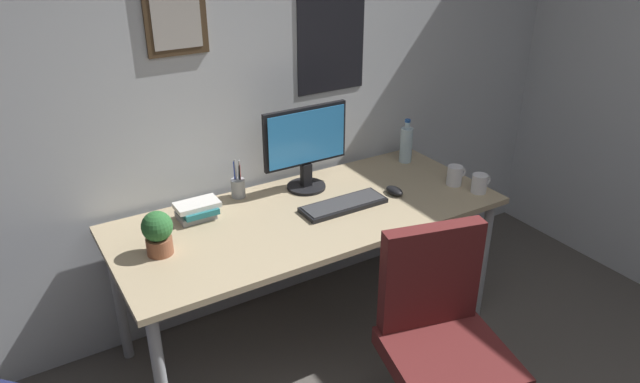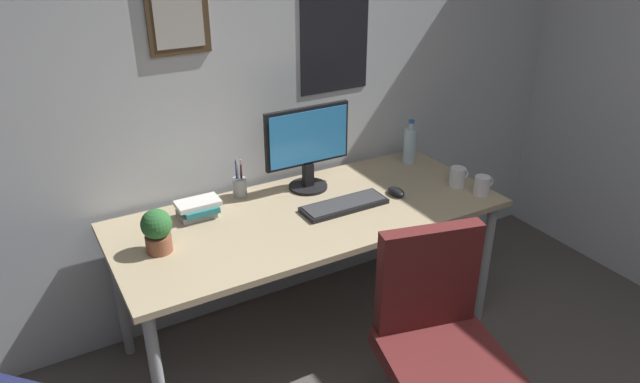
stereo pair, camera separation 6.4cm
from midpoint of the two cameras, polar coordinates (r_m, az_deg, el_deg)
wall_back at (r=2.92m, az=-8.08°, el=10.86°), size 4.40×0.10×2.60m
desk at (r=2.83m, az=-0.35°, el=-3.16°), size 1.87×0.79×0.74m
office_chair at (r=2.43m, az=12.14°, el=-13.59°), size 0.58×0.58×0.95m
monitor at (r=2.94m, az=-0.60°, el=4.60°), size 0.46×0.20×0.43m
keyboard at (r=2.83m, az=3.03°, el=-1.33°), size 0.43×0.15×0.03m
computer_mouse at (r=2.98m, az=8.06°, el=-0.02°), size 0.06×0.11×0.04m
water_bottle at (r=3.34m, az=9.30°, el=4.50°), size 0.07×0.07×0.25m
coffee_mug_near at (r=3.12m, az=13.86°, el=1.38°), size 0.12×0.08×0.10m
coffee_mug_far at (r=3.07m, az=16.14°, el=0.59°), size 0.12×0.08×0.10m
potted_plant at (r=2.52m, az=-14.92°, el=-3.61°), size 0.13×0.13×0.20m
pen_cup at (r=2.95m, az=-7.22°, el=0.54°), size 0.07×0.07×0.20m
book_stack_left at (r=2.79m, az=-11.18°, el=-1.67°), size 0.20×0.14×0.08m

